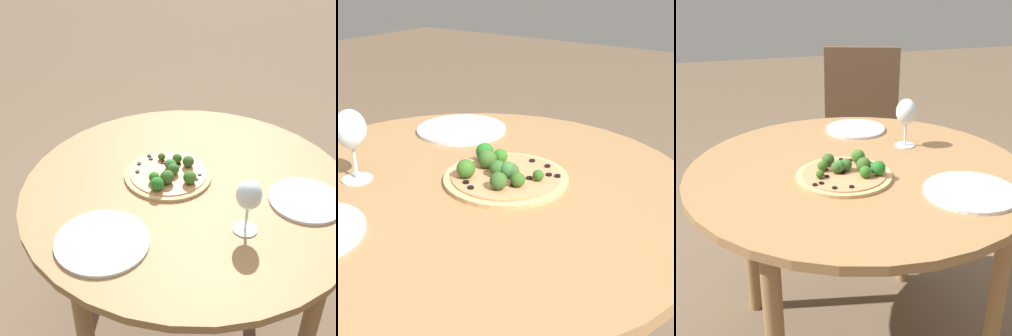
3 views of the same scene
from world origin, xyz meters
The scene contains 6 objects.
ground_plane centered at (0.00, 0.00, 0.00)m, with size 12.00×12.00×0.00m, color brown.
dining_table centered at (0.00, 0.00, 0.63)m, with size 1.04×1.04×0.71m.
pizza centered at (-0.06, 0.06, 0.73)m, with size 0.28×0.28×0.06m.
wine_glass centered at (0.13, -0.21, 0.83)m, with size 0.07×0.07×0.16m.
plate_near centered at (0.34, -0.10, 0.72)m, with size 0.22×0.22×0.01m.
plate_far centered at (-0.26, -0.23, 0.72)m, with size 0.26×0.26×0.01m.
Camera 1 is at (-0.15, -1.16, 1.57)m, focal length 50.00 mm.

